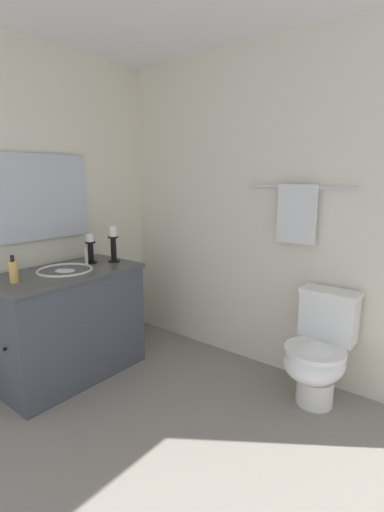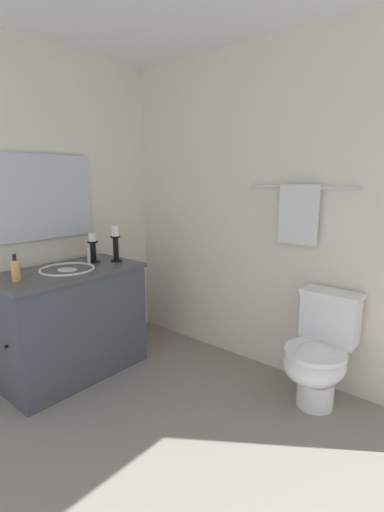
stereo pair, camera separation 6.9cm
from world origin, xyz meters
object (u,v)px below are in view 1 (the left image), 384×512
at_px(candle_holder_tall, 113,243).
at_px(candle_holder_short, 90,248).
at_px(vanity_cabinet, 69,323).
at_px(towel_near_vanity, 297,214).
at_px(mirror, 38,198).
at_px(soap_bottle, 13,271).
at_px(sink_basin, 65,276).
at_px(towel_bar, 299,187).
at_px(toilet, 319,352).

height_order(candle_holder_tall, candle_holder_short, candle_holder_tall).
relative_size(vanity_cabinet, towel_near_vanity, 2.58).
bearing_deg(mirror, towel_near_vanity, 32.38).
xyz_separation_m(candle_holder_tall, soap_bottle, (-0.03, -0.79, -0.08)).
xyz_separation_m(sink_basin, soap_bottle, (0.02, -0.38, 0.11)).
bearing_deg(towel_near_vanity, candle_holder_short, -151.58).
bearing_deg(candle_holder_tall, sink_basin, -97.42).
bearing_deg(vanity_cabinet, soap_bottle, -86.75).
xyz_separation_m(candle_holder_short, towel_bar, (1.37, 0.76, 0.48)).
height_order(vanity_cabinet, towel_near_vanity, towel_near_vanity).
xyz_separation_m(soap_bottle, towel_bar, (1.29, 1.41, 0.52)).
xyz_separation_m(sink_basin, towel_near_vanity, (1.31, 1.01, 0.45)).
distance_m(toilet, towel_near_vanity, 0.94).
bearing_deg(soap_bottle, towel_bar, 47.52).
height_order(toilet, towel_bar, towel_bar).
xyz_separation_m(sink_basin, candle_holder_short, (-0.05, 0.27, 0.16)).
height_order(candle_holder_short, toilet, candle_holder_short).
height_order(soap_bottle, towel_near_vanity, towel_near_vanity).
distance_m(sink_basin, towel_bar, 1.78).
height_order(vanity_cabinet, soap_bottle, soap_bottle).
bearing_deg(toilet, towel_near_vanity, 145.00).
xyz_separation_m(vanity_cabinet, toilet, (1.60, 0.81, -0.05)).
distance_m(vanity_cabinet, candle_holder_tall, 0.70).
bearing_deg(towel_bar, vanity_cabinet, -141.94).
bearing_deg(towel_near_vanity, towel_bar, 90.00).
xyz_separation_m(candle_holder_short, towel_near_vanity, (1.37, 0.74, 0.29)).
xyz_separation_m(mirror, toilet, (1.88, 0.81, -0.97)).
relative_size(mirror, toilet, 1.11).
xyz_separation_m(sink_basin, towel_bar, (1.31, 1.03, 0.64)).
distance_m(sink_basin, soap_bottle, 0.40).
relative_size(mirror, towel_bar, 1.05).
relative_size(mirror, candle_holder_tall, 2.89).
height_order(vanity_cabinet, sink_basin, sink_basin).
xyz_separation_m(vanity_cabinet, towel_near_vanity, (1.31, 1.01, 0.82)).
bearing_deg(candle_holder_tall, candle_holder_short, -126.95).
distance_m(mirror, toilet, 2.27).
bearing_deg(sink_basin, vanity_cabinet, -90.00).
xyz_separation_m(mirror, candle_holder_short, (0.23, 0.27, -0.40)).
relative_size(sink_basin, soap_bottle, 2.23).
relative_size(candle_holder_short, toilet, 0.31).
bearing_deg(vanity_cabinet, toilet, 26.67).
xyz_separation_m(vanity_cabinet, sink_basin, (-0.00, 0.00, 0.37)).
xyz_separation_m(candle_holder_tall, towel_bar, (1.26, 0.62, 0.44)).
relative_size(candle_holder_short, towel_bar, 0.29).
bearing_deg(candle_holder_tall, mirror, -128.95).
bearing_deg(toilet, soap_bottle, -143.11).
relative_size(vanity_cabinet, toilet, 1.42).
xyz_separation_m(mirror, towel_bar, (1.59, 1.03, 0.08)).
distance_m(toilet, towel_bar, 1.12).
height_order(candle_holder_short, towel_bar, towel_bar).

